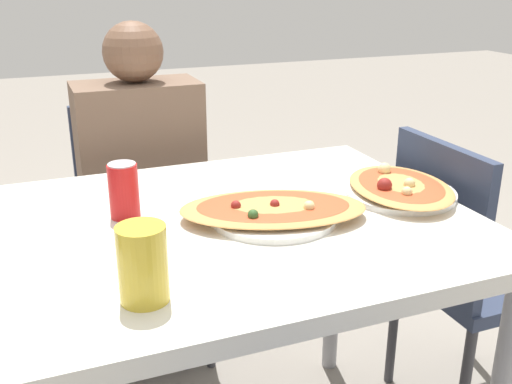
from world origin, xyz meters
The scene contains 8 objects.
dining_table centered at (0.00, 0.00, 0.69)m, with size 1.02×0.85×0.77m.
chair_far_seated centered at (-0.10, 0.75, 0.50)m, with size 0.40×0.40×0.87m.
chair_side_right centered at (0.70, 0.05, 0.50)m, with size 0.40×0.40×0.87m.
person_seated centered at (-0.10, 0.64, 0.67)m, with size 0.38×0.24×1.15m.
pizza_main centered at (0.07, -0.03, 0.79)m, with size 0.46×0.34×0.05m.
soda_can centered at (-0.24, 0.10, 0.83)m, with size 0.07×0.07×0.12m.
drink_glass centered at (-0.27, -0.27, 0.84)m, with size 0.08×0.08×0.13m.
pizza_second centered at (0.41, -0.01, 0.79)m, with size 0.30×0.37×0.06m.
Camera 1 is at (-0.42, -1.16, 1.29)m, focal length 42.00 mm.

